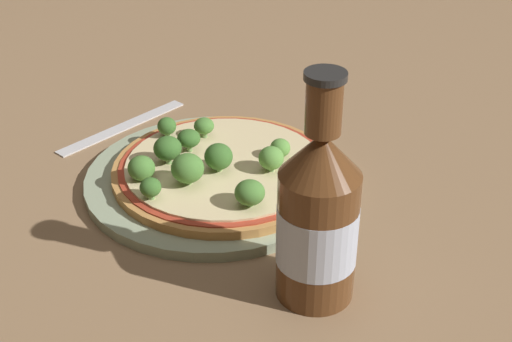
% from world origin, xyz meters
% --- Properties ---
extents(ground_plane, '(3.00, 3.00, 0.00)m').
position_xyz_m(ground_plane, '(0.00, 0.00, 0.00)').
color(ground_plane, '#846647').
extents(plate, '(0.29, 0.29, 0.01)m').
position_xyz_m(plate, '(0.00, -0.02, 0.01)').
color(plate, '#93A384').
rests_on(plate, ground_plane).
extents(pizza, '(0.25, 0.25, 0.01)m').
position_xyz_m(pizza, '(0.01, -0.01, 0.02)').
color(pizza, '#B77F42').
rests_on(pizza, plate).
extents(broccoli_floret_0, '(0.02, 0.02, 0.02)m').
position_xyz_m(broccoli_floret_0, '(0.02, 0.05, 0.04)').
color(broccoli_floret_0, '#6B8E51').
rests_on(broccoli_floret_0, pizza).
extents(broccoli_floret_1, '(0.03, 0.03, 0.03)m').
position_xyz_m(broccoli_floret_1, '(0.02, -0.03, 0.04)').
color(broccoli_floret_1, '#6B8E51').
rests_on(broccoli_floret_1, pizza).
extents(broccoli_floret_2, '(0.03, 0.03, 0.03)m').
position_xyz_m(broccoli_floret_2, '(-0.03, -0.07, 0.04)').
color(broccoli_floret_2, '#6B8E51').
rests_on(broccoli_floret_2, pizza).
extents(broccoli_floret_3, '(0.02, 0.02, 0.02)m').
position_xyz_m(broccoli_floret_3, '(0.03, -0.11, 0.04)').
color(broccoli_floret_3, '#6B8E51').
rests_on(broccoli_floret_3, pizza).
extents(broccoli_floret_4, '(0.02, 0.02, 0.02)m').
position_xyz_m(broccoli_floret_4, '(-0.09, -0.04, 0.04)').
color(broccoli_floret_4, '#6B8E51').
rests_on(broccoli_floret_4, pizza).
extents(broccoli_floret_5, '(0.03, 0.03, 0.03)m').
position_xyz_m(broccoli_floret_5, '(-0.04, -0.04, 0.04)').
color(broccoli_floret_5, '#6B8E51').
rests_on(broccoli_floret_5, pizza).
extents(broccoli_floret_6, '(0.03, 0.03, 0.03)m').
position_xyz_m(broccoli_floret_6, '(-0.01, -0.11, 0.04)').
color(broccoli_floret_6, '#6B8E51').
rests_on(broccoli_floret_6, pizza).
extents(broccoli_floret_7, '(0.02, 0.02, 0.02)m').
position_xyz_m(broccoli_floret_7, '(-0.06, -0.01, 0.04)').
color(broccoli_floret_7, '#6B8E51').
rests_on(broccoli_floret_7, pizza).
extents(broccoli_floret_8, '(0.03, 0.03, 0.03)m').
position_xyz_m(broccoli_floret_8, '(0.09, -0.03, 0.04)').
color(broccoli_floret_8, '#6B8E51').
rests_on(broccoli_floret_8, pizza).
extents(broccoli_floret_9, '(0.04, 0.04, 0.03)m').
position_xyz_m(broccoli_floret_9, '(0.02, -0.07, 0.04)').
color(broccoli_floret_9, '#6B8E51').
rests_on(broccoli_floret_9, pizza).
extents(broccoli_floret_10, '(0.03, 0.03, 0.03)m').
position_xyz_m(broccoli_floret_10, '(0.04, 0.02, 0.04)').
color(broccoli_floret_10, '#6B8E51').
rests_on(broccoli_floret_10, pizza).
extents(beer_bottle, '(0.07, 0.07, 0.22)m').
position_xyz_m(beer_bottle, '(0.21, -0.03, 0.08)').
color(beer_bottle, '#563319').
rests_on(beer_bottle, ground_plane).
extents(fork, '(0.08, 0.19, 0.00)m').
position_xyz_m(fork, '(-0.18, -0.07, 0.00)').
color(fork, silver).
rests_on(fork, ground_plane).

